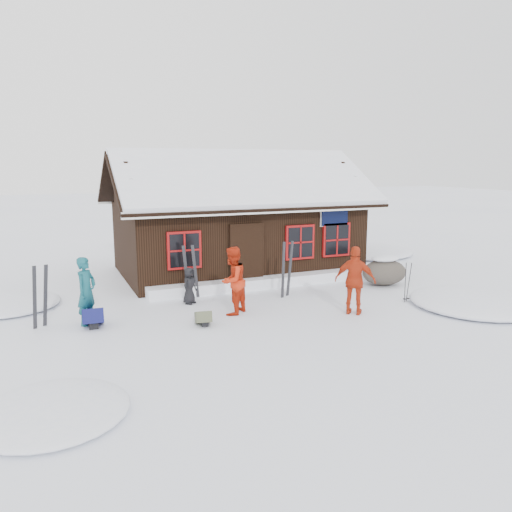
{
  "coord_description": "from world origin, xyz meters",
  "views": [
    {
      "loc": [
        -4.91,
        -11.88,
        3.87
      ],
      "look_at": [
        0.6,
        0.95,
        1.3
      ],
      "focal_mm": 35.0,
      "sensor_mm": 36.0,
      "label": 1
    }
  ],
  "objects_px": {
    "skier_crouched": "(189,286)",
    "ski_pair_left": "(40,297)",
    "skier_teal": "(86,291)",
    "backpack_blue": "(93,320)",
    "ski_poles": "(407,283)",
    "backpack_olive": "(203,320)",
    "boulder": "(384,271)",
    "skier_orange_right": "(355,281)",
    "skier_orange_left": "(232,281)"
  },
  "relations": [
    {
      "from": "ski_pair_left",
      "to": "ski_poles",
      "type": "bearing_deg",
      "value": -32.51
    },
    {
      "from": "skier_teal",
      "to": "boulder",
      "type": "relative_size",
      "value": 1.11
    },
    {
      "from": "skier_orange_right",
      "to": "ski_pair_left",
      "type": "xyz_separation_m",
      "value": [
        -7.54,
        2.1,
        -0.17
      ]
    },
    {
      "from": "skier_orange_right",
      "to": "ski_pair_left",
      "type": "relative_size",
      "value": 1.15
    },
    {
      "from": "skier_teal",
      "to": "skier_crouched",
      "type": "height_order",
      "value": "skier_teal"
    },
    {
      "from": "ski_pair_left",
      "to": "backpack_olive",
      "type": "height_order",
      "value": "ski_pair_left"
    },
    {
      "from": "skier_orange_left",
      "to": "ski_poles",
      "type": "distance_m",
      "value": 5.08
    },
    {
      "from": "skier_crouched",
      "to": "backpack_blue",
      "type": "height_order",
      "value": "skier_crouched"
    },
    {
      "from": "skier_orange_left",
      "to": "backpack_olive",
      "type": "bearing_deg",
      "value": -7.31
    },
    {
      "from": "skier_orange_left",
      "to": "boulder",
      "type": "distance_m",
      "value": 5.78
    },
    {
      "from": "skier_orange_right",
      "to": "ski_poles",
      "type": "relative_size",
      "value": 1.54
    },
    {
      "from": "skier_orange_left",
      "to": "skier_crouched",
      "type": "bearing_deg",
      "value": -99.88
    },
    {
      "from": "ski_pair_left",
      "to": "backpack_blue",
      "type": "relative_size",
      "value": 2.42
    },
    {
      "from": "skier_orange_left",
      "to": "skier_orange_right",
      "type": "bearing_deg",
      "value": 117.8
    },
    {
      "from": "skier_orange_left",
      "to": "boulder",
      "type": "xyz_separation_m",
      "value": [
        5.66,
        1.06,
        -0.45
      ]
    },
    {
      "from": "skier_orange_left",
      "to": "skier_crouched",
      "type": "height_order",
      "value": "skier_orange_left"
    },
    {
      "from": "skier_teal",
      "to": "backpack_olive",
      "type": "height_order",
      "value": "skier_teal"
    },
    {
      "from": "skier_teal",
      "to": "skier_crouched",
      "type": "bearing_deg",
      "value": -34.29
    },
    {
      "from": "skier_orange_right",
      "to": "ski_pair_left",
      "type": "distance_m",
      "value": 7.83
    },
    {
      "from": "skier_teal",
      "to": "backpack_olive",
      "type": "xyz_separation_m",
      "value": [
        2.58,
        -1.19,
        -0.7
      ]
    },
    {
      "from": "skier_teal",
      "to": "ski_pair_left",
      "type": "bearing_deg",
      "value": 116.43
    },
    {
      "from": "skier_orange_right",
      "to": "skier_crouched",
      "type": "height_order",
      "value": "skier_orange_right"
    },
    {
      "from": "skier_teal",
      "to": "boulder",
      "type": "xyz_separation_m",
      "value": [
        9.23,
        0.47,
        -0.39
      ]
    },
    {
      "from": "ski_poles",
      "to": "skier_orange_left",
      "type": "bearing_deg",
      "value": 170.53
    },
    {
      "from": "skier_teal",
      "to": "backpack_olive",
      "type": "bearing_deg",
      "value": -75.25
    },
    {
      "from": "backpack_blue",
      "to": "skier_teal",
      "type": "bearing_deg",
      "value": 112.4
    },
    {
      "from": "skier_teal",
      "to": "skier_crouched",
      "type": "distance_m",
      "value": 2.93
    },
    {
      "from": "boulder",
      "to": "ski_poles",
      "type": "bearing_deg",
      "value": -109.34
    },
    {
      "from": "ski_poles",
      "to": "backpack_olive",
      "type": "distance_m",
      "value": 6.01
    },
    {
      "from": "skier_crouched",
      "to": "skier_teal",
      "type": "bearing_deg",
      "value": 156.29
    },
    {
      "from": "skier_teal",
      "to": "ski_poles",
      "type": "height_order",
      "value": "skier_teal"
    },
    {
      "from": "backpack_blue",
      "to": "backpack_olive",
      "type": "distance_m",
      "value": 2.65
    },
    {
      "from": "backpack_blue",
      "to": "backpack_olive",
      "type": "xyz_separation_m",
      "value": [
        2.49,
        -0.92,
        -0.04
      ]
    },
    {
      "from": "skier_orange_left",
      "to": "skier_crouched",
      "type": "relative_size",
      "value": 1.71
    },
    {
      "from": "skier_crouched",
      "to": "ski_pair_left",
      "type": "distance_m",
      "value": 3.89
    },
    {
      "from": "skier_crouched",
      "to": "ski_poles",
      "type": "xyz_separation_m",
      "value": [
        5.77,
        -2.23,
        0.03
      ]
    },
    {
      "from": "skier_orange_left",
      "to": "boulder",
      "type": "height_order",
      "value": "skier_orange_left"
    },
    {
      "from": "ski_pair_left",
      "to": "backpack_blue",
      "type": "bearing_deg",
      "value": -46.99
    },
    {
      "from": "skier_teal",
      "to": "skier_crouched",
      "type": "xyz_separation_m",
      "value": [
        2.8,
        0.81,
        -0.32
      ]
    },
    {
      "from": "skier_orange_right",
      "to": "skier_crouched",
      "type": "bearing_deg",
      "value": 5.71
    },
    {
      "from": "boulder",
      "to": "skier_orange_right",
      "type": "bearing_deg",
      "value": -139.57
    },
    {
      "from": "boulder",
      "to": "backpack_olive",
      "type": "bearing_deg",
      "value": -165.94
    },
    {
      "from": "backpack_blue",
      "to": "ski_poles",
      "type": "bearing_deg",
      "value": -4.36
    },
    {
      "from": "skier_orange_right",
      "to": "backpack_olive",
      "type": "distance_m",
      "value": 4.05
    },
    {
      "from": "skier_orange_right",
      "to": "skier_crouched",
      "type": "xyz_separation_m",
      "value": [
        -3.7,
        2.67,
        -0.38
      ]
    },
    {
      "from": "ski_poles",
      "to": "backpack_blue",
      "type": "distance_m",
      "value": 8.56
    },
    {
      "from": "backpack_olive",
      "to": "skier_orange_right",
      "type": "bearing_deg",
      "value": 0.78
    },
    {
      "from": "skier_orange_left",
      "to": "boulder",
      "type": "relative_size",
      "value": 1.18
    },
    {
      "from": "skier_teal",
      "to": "backpack_blue",
      "type": "relative_size",
      "value": 2.59
    },
    {
      "from": "skier_teal",
      "to": "ski_pair_left",
      "type": "distance_m",
      "value": 1.08
    }
  ]
}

